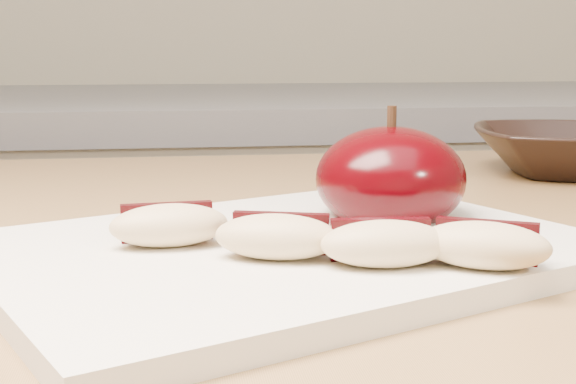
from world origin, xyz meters
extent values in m
cube|color=slate|center=(0.00, 1.20, 0.92)|extent=(2.40, 0.62, 0.04)
cube|color=olive|center=(0.00, 0.50, 0.88)|extent=(1.64, 0.64, 0.04)
cube|color=silver|center=(0.05, 0.41, 0.91)|extent=(0.36, 0.32, 0.01)
ellipsoid|color=black|center=(0.12, 0.46, 0.93)|extent=(0.11, 0.11, 0.06)
cylinder|color=black|center=(0.12, 0.46, 0.97)|extent=(0.01, 0.01, 0.01)
ellipsoid|color=tan|center=(-0.01, 0.41, 0.92)|extent=(0.06, 0.03, 0.02)
cube|color=black|center=(-0.01, 0.42, 0.92)|extent=(0.05, 0.01, 0.02)
ellipsoid|color=tan|center=(0.04, 0.37, 0.92)|extent=(0.06, 0.04, 0.02)
cube|color=black|center=(0.05, 0.39, 0.92)|extent=(0.05, 0.02, 0.02)
ellipsoid|color=tan|center=(0.09, 0.35, 0.92)|extent=(0.06, 0.03, 0.02)
cube|color=black|center=(0.09, 0.37, 0.92)|extent=(0.05, 0.01, 0.02)
ellipsoid|color=tan|center=(0.13, 0.35, 0.92)|extent=(0.06, 0.05, 0.02)
cube|color=black|center=(0.14, 0.36, 0.92)|extent=(0.04, 0.03, 0.02)
imported|color=black|center=(0.34, 0.66, 0.92)|extent=(0.20, 0.20, 0.04)
camera|label=1|loc=(0.00, 0.02, 1.01)|focal=50.00mm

